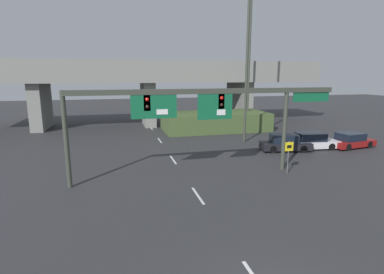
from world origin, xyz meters
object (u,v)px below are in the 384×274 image
Objects in this scene: signal_gantry at (202,105)px; parked_sedan_mid_right at (311,141)px; speed_limit_sign at (289,153)px; highway_light_pole_far at (249,55)px; parked_sedan_near_right at (285,143)px; parked_sedan_far_right at (351,141)px; highway_light_pole_near at (247,46)px.

signal_gantry is 13.15m from parked_sedan_mid_right.
parked_sedan_mid_right is (11.59, 4.76, -3.97)m from signal_gantry.
signal_gantry is 6.62m from speed_limit_sign.
speed_limit_sign is 19.62m from highway_light_pole_far.
parked_sedan_near_right is at bearing -98.64° from highway_light_pole_far.
parked_sedan_mid_right is at bearing 12.53° from parked_sedan_near_right.
signal_gantry reaches higher than parked_sedan_far_right.
signal_gantry is 10.84m from parked_sedan_near_right.
signal_gantry is at bearing -122.88° from highway_light_pole_far.
highway_light_pole_far is at bearing 57.12° from signal_gantry.
speed_limit_sign is at bearing -9.04° from signal_gantry.
speed_limit_sign is at bearing -107.93° from parked_sedan_near_right.
highway_light_pole_near is 3.92× the size of parked_sedan_near_right.
highway_light_pole_far is at bearing 100.71° from parked_sedan_mid_right.
parked_sedan_near_right reaches higher than parked_sedan_far_right.
speed_limit_sign is 0.47× the size of parked_sedan_mid_right.
signal_gantry is 1.03× the size of highway_light_pole_far.
signal_gantry is at bearing -128.09° from highway_light_pole_near.
highway_light_pole_far is (3.81, 7.76, -0.34)m from highway_light_pole_near.
parked_sedan_mid_right is 1.07× the size of parked_sedan_far_right.
highway_light_pole_far is (10.71, 16.56, 4.20)m from signal_gantry.
parked_sedan_near_right is at bearing -63.79° from highway_light_pole_near.
parked_sedan_mid_right is at bearing -85.70° from highway_light_pole_far.
parked_sedan_near_right is at bearing 27.89° from signal_gantry.
highway_light_pole_near reaches higher than parked_sedan_mid_right.
highway_light_pole_far is at bearing 63.85° from highway_light_pole_near.
parked_sedan_far_right is (8.53, -4.48, -8.56)m from highway_light_pole_near.
highway_light_pole_near is (6.90, 8.80, 4.54)m from signal_gantry.
parked_sedan_near_right is at bearing 168.70° from parked_sedan_far_right.
parked_sedan_mid_right is (0.89, -11.80, -8.17)m from highway_light_pole_far.
speed_limit_sign reaches higher than parked_sedan_far_right.
parked_sedan_far_right is at bearing -27.69° from highway_light_pole_near.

